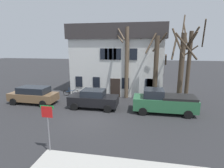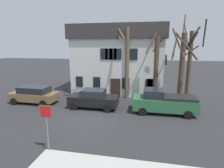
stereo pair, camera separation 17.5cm
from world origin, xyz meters
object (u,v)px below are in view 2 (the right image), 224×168
(street_sign_pole, at_px, (46,120))
(bicycle_leaning, at_px, (71,92))
(tree_bare_near, at_px, (127,61))
(tree_bare_mid, at_px, (156,68))
(building_main, at_px, (120,58))
(tree_bare_far, at_px, (182,65))
(tree_bare_end, at_px, (189,63))
(car_brown_wagon, at_px, (34,94))
(pickup_truck_green, at_px, (164,102))
(car_black_sedan, at_px, (94,99))

(street_sign_pole, height_order, bicycle_leaning, street_sign_pole)
(tree_bare_near, bearing_deg, tree_bare_mid, -21.38)
(building_main, height_order, tree_bare_far, building_main)
(tree_bare_end, bearing_deg, tree_bare_mid, -162.96)
(tree_bare_mid, height_order, tree_bare_far, tree_bare_far)
(car_brown_wagon, height_order, street_sign_pole, street_sign_pole)
(tree_bare_far, bearing_deg, tree_bare_near, 165.59)
(pickup_truck_green, bearing_deg, building_main, 122.71)
(tree_bare_mid, height_order, car_brown_wagon, tree_bare_mid)
(tree_bare_near, relative_size, tree_bare_end, 0.88)
(tree_bare_far, bearing_deg, car_black_sedan, -162.69)
(tree_bare_near, height_order, car_brown_wagon, tree_bare_near)
(pickup_truck_green, bearing_deg, tree_bare_mid, 102.72)
(car_brown_wagon, height_order, pickup_truck_green, pickup_truck_green)
(pickup_truck_green, height_order, street_sign_pole, street_sign_pole)
(tree_bare_mid, distance_m, car_brown_wagon, 12.47)
(tree_bare_near, bearing_deg, car_brown_wagon, -157.77)
(building_main, bearing_deg, car_black_sedan, -99.16)
(bicycle_leaning, bearing_deg, tree_bare_far, -4.78)
(tree_bare_mid, xyz_separation_m, car_black_sedan, (-5.65, -2.68, -2.68))
(tree_bare_mid, bearing_deg, tree_bare_near, 158.62)
(tree_bare_mid, height_order, pickup_truck_green, tree_bare_mid)
(tree_bare_far, height_order, bicycle_leaning, tree_bare_far)
(tree_bare_mid, relative_size, tree_bare_far, 0.94)
(bicycle_leaning, bearing_deg, tree_bare_end, 0.93)
(tree_bare_far, bearing_deg, building_main, 141.99)
(tree_bare_mid, relative_size, bicycle_leaning, 4.07)
(tree_bare_far, xyz_separation_m, street_sign_pole, (-8.36, -9.70, -2.02))
(bicycle_leaning, bearing_deg, tree_bare_mid, -4.78)
(tree_bare_end, xyz_separation_m, pickup_truck_green, (-2.61, -3.73, -3.03))
(tree_bare_far, bearing_deg, bicycle_leaning, 175.22)
(tree_bare_far, xyz_separation_m, pickup_truck_green, (-1.72, -2.55, -2.91))
(tree_bare_mid, height_order, street_sign_pole, tree_bare_mid)
(tree_bare_near, distance_m, car_black_sedan, 5.65)
(building_main, distance_m, bicycle_leaning, 7.56)
(building_main, height_order, street_sign_pole, building_main)
(pickup_truck_green, relative_size, bicycle_leaning, 3.06)
(tree_bare_end, height_order, car_brown_wagon, tree_bare_end)
(car_black_sedan, bearing_deg, building_main, 80.84)
(tree_bare_mid, bearing_deg, bicycle_leaning, 175.22)
(tree_bare_mid, relative_size, tree_bare_end, 0.80)
(tree_bare_mid, relative_size, car_black_sedan, 1.54)
(building_main, distance_m, tree_bare_near, 4.12)
(tree_bare_near, xyz_separation_m, street_sign_pole, (-3.00, -11.08, -2.16))
(tree_bare_far, relative_size, street_sign_pole, 2.75)
(car_brown_wagon, bearing_deg, tree_bare_end, 12.83)
(tree_bare_near, xyz_separation_m, tree_bare_end, (6.25, -0.19, -0.03))
(pickup_truck_green, bearing_deg, car_black_sedan, 179.44)
(car_black_sedan, relative_size, street_sign_pole, 1.68)
(building_main, xyz_separation_m, tree_bare_mid, (4.40, -5.07, -0.54))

